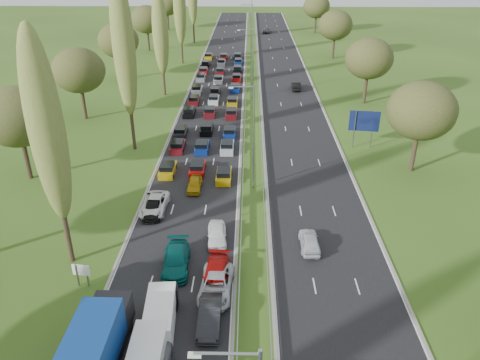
{
  "coord_description": "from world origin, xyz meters",
  "views": [
    {
      "loc": [
        4.01,
        -4.26,
        25.19
      ],
      "look_at": [
        3.06,
        42.03,
        1.5
      ],
      "focal_mm": 35.0,
      "sensor_mm": 36.0,
      "label": 1
    }
  ],
  "objects_px": {
    "direction_sign": "(364,123)",
    "info_sign": "(82,272)",
    "white_van_rear": "(161,313)",
    "blue_lorry": "(94,350)",
    "white_van_front": "(147,360)",
    "near_car_2": "(155,204)",
    "near_car_3": "(153,208)"
  },
  "relations": [
    {
      "from": "direction_sign",
      "to": "info_sign",
      "type": "bearing_deg",
      "value": -134.3
    },
    {
      "from": "direction_sign",
      "to": "white_van_front",
      "type": "bearing_deg",
      "value": -119.89
    },
    {
      "from": "white_van_rear",
      "to": "direction_sign",
      "type": "distance_m",
      "value": 40.16
    },
    {
      "from": "white_van_front",
      "to": "near_car_3",
      "type": "bearing_deg",
      "value": 98.73
    },
    {
      "from": "white_van_rear",
      "to": "info_sign",
      "type": "distance_m",
      "value": 8.27
    },
    {
      "from": "blue_lorry",
      "to": "direction_sign",
      "type": "xyz_separation_m",
      "value": [
        25.06,
        38.17,
        1.47
      ]
    },
    {
      "from": "near_car_2",
      "to": "info_sign",
      "type": "distance_m",
      "value": 12.67
    },
    {
      "from": "blue_lorry",
      "to": "direction_sign",
      "type": "distance_m",
      "value": 45.68
    },
    {
      "from": "blue_lorry",
      "to": "info_sign",
      "type": "distance_m",
      "value": 9.46
    },
    {
      "from": "near_car_3",
      "to": "blue_lorry",
      "type": "relative_size",
      "value": 0.47
    },
    {
      "from": "near_car_3",
      "to": "white_van_rear",
      "type": "height_order",
      "value": "white_van_rear"
    },
    {
      "from": "near_car_3",
      "to": "direction_sign",
      "type": "relative_size",
      "value": 0.87
    },
    {
      "from": "white_van_rear",
      "to": "white_van_front",
      "type": "bearing_deg",
      "value": -96.22
    },
    {
      "from": "white_van_rear",
      "to": "blue_lorry",
      "type": "bearing_deg",
      "value": -131.26
    },
    {
      "from": "near_car_3",
      "to": "white_van_front",
      "type": "height_order",
      "value": "white_van_front"
    },
    {
      "from": "near_car_3",
      "to": "white_van_rear",
      "type": "bearing_deg",
      "value": -82.02
    },
    {
      "from": "blue_lorry",
      "to": "white_van_front",
      "type": "relative_size",
      "value": 1.75
    },
    {
      "from": "near_car_3",
      "to": "blue_lorry",
      "type": "height_order",
      "value": "blue_lorry"
    },
    {
      "from": "white_van_rear",
      "to": "info_sign",
      "type": "height_order",
      "value": "same"
    },
    {
      "from": "blue_lorry",
      "to": "near_car_3",
      "type": "bearing_deg",
      "value": 91.13
    },
    {
      "from": "near_car_3",
      "to": "info_sign",
      "type": "relative_size",
      "value": 2.15
    },
    {
      "from": "near_car_3",
      "to": "info_sign",
      "type": "xyz_separation_m",
      "value": [
        -3.56,
        -11.44,
        0.7
      ]
    },
    {
      "from": "white_van_front",
      "to": "info_sign",
      "type": "bearing_deg",
      "value": 128.38
    },
    {
      "from": "near_car_3",
      "to": "direction_sign",
      "type": "bearing_deg",
      "value": 30.81
    },
    {
      "from": "direction_sign",
      "to": "white_van_rear",
      "type": "bearing_deg",
      "value": -122.76
    },
    {
      "from": "near_car_2",
      "to": "near_car_3",
      "type": "xyz_separation_m",
      "value": [
        -0.08,
        -0.68,
        -0.08
      ]
    },
    {
      "from": "near_car_3",
      "to": "white_van_front",
      "type": "xyz_separation_m",
      "value": [
        3.39,
        -19.93,
        0.46
      ]
    },
    {
      "from": "direction_sign",
      "to": "near_car_2",
      "type": "bearing_deg",
      "value": -145.35
    },
    {
      "from": "white_van_rear",
      "to": "direction_sign",
      "type": "height_order",
      "value": "direction_sign"
    },
    {
      "from": "near_car_2",
      "to": "near_car_3",
      "type": "relative_size",
      "value": 1.17
    },
    {
      "from": "near_car_2",
      "to": "white_van_front",
      "type": "height_order",
      "value": "white_van_front"
    },
    {
      "from": "white_van_front",
      "to": "white_van_rear",
      "type": "bearing_deg",
      "value": 87.02
    }
  ]
}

